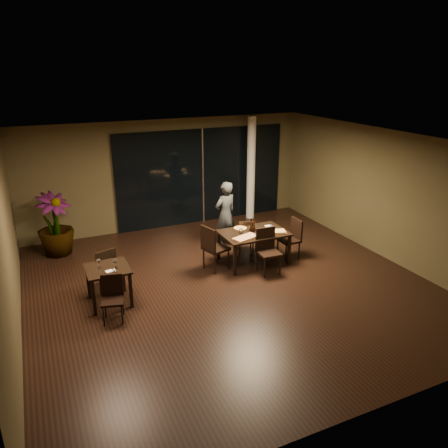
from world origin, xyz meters
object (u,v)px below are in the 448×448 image
side_table (108,274)px  chair_main_right (292,236)px  chair_main_far (246,235)px  bottle_b (254,226)px  bottle_c (251,225)px  chair_side_far (105,267)px  diner (225,215)px  chair_main_left (213,246)px  main_table (254,235)px  bottle_a (251,225)px  chair_main_near (267,248)px  chair_side_near (112,295)px  potted_plant (55,225)px

side_table → chair_main_right: chair_main_right is taller
chair_main_far → bottle_b: bearing=100.4°
chair_main_far → bottle_c: bearing=93.4°
side_table → chair_side_far: size_ratio=0.86×
chair_main_far → bottle_b: bottle_b is taller
diner → chair_main_left: bearing=38.3°
chair_main_right → main_table: bearing=-98.7°
side_table → bottle_c: size_ratio=2.71×
chair_main_left → bottle_a: bottle_a is taller
chair_main_far → bottle_a: 0.65m
chair_main_near → diner: (-0.25, 1.68, 0.29)m
main_table → chair_main_left: size_ratio=1.43×
bottle_b → chair_side_far: bearing=179.9°
diner → bottle_a: 1.08m
side_table → bottle_b: bottle_b is taller
chair_main_far → chair_side_near: 3.88m
chair_main_near → chair_main_left: bearing=156.1°
potted_plant → bottle_c: 4.67m
chair_main_far → side_table: bearing=34.6°
bottle_a → bottle_c: bearing=77.9°
chair_main_far → chair_main_left: bearing=43.8°
side_table → chair_main_left: bearing=12.1°
chair_main_left → bottle_b: (1.04, 0.02, 0.31)m
potted_plant → chair_main_left: bearing=-37.3°
diner → bottle_b: 1.13m
chair_side_near → chair_main_near: bearing=23.4°
chair_main_right → chair_side_far: (-4.33, 0.17, -0.02)m
chair_main_near → chair_main_left: 1.21m
bottle_b → potted_plant: bearing=150.5°
chair_main_right → bottle_a: bottle_a is taller
chair_side_near → chair_side_far: bearing=101.4°
chair_main_far → bottle_c: size_ratio=2.91×
main_table → chair_side_near: 3.61m
bottle_a → diner: bearing=98.9°
chair_side_near → bottle_a: 3.62m
chair_main_far → chair_main_near: 1.09m
chair_main_right → diner: bearing=-138.5°
chair_main_near → diner: size_ratio=0.59×
chair_main_near → chair_side_near: bearing=-167.7°
side_table → chair_main_left: (2.38, 0.51, -0.04)m
chair_main_left → chair_side_far: (-2.36, 0.02, -0.07)m
diner → potted_plant: (-3.92, 1.23, -0.08)m
bottle_a → side_table: bearing=-170.3°
chair_main_far → bottle_c: 0.61m
chair_main_near → chair_side_far: bearing=173.9°
side_table → bottle_c: bearing=10.4°
chair_side_far → potted_plant: size_ratio=0.61×
main_table → chair_side_far: (-3.38, 0.04, -0.16)m
bottle_c → chair_main_near: bearing=-83.5°
chair_main_near → chair_side_near: size_ratio=1.19×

